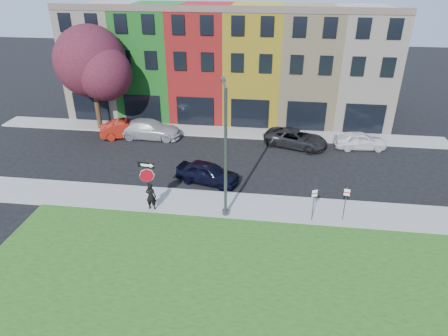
# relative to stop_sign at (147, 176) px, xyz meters

# --- Properties ---
(ground) EXTENTS (120.00, 120.00, 0.00)m
(ground) POSITION_rel_stop_sign_xyz_m (5.06, -1.89, -2.39)
(ground) COLOR black
(ground) RESTS_ON ground
(sidewalk_near) EXTENTS (40.00, 3.00, 0.12)m
(sidewalk_near) POSITION_rel_stop_sign_xyz_m (7.06, 1.11, -2.33)
(sidewalk_near) COLOR gray
(sidewalk_near) RESTS_ON ground
(sidewalk_far) EXTENTS (40.00, 2.40, 0.12)m
(sidewalk_far) POSITION_rel_stop_sign_xyz_m (2.06, 13.11, -2.33)
(sidewalk_far) COLOR gray
(sidewalk_far) RESTS_ON ground
(rowhouse_block) EXTENTS (30.00, 10.12, 10.00)m
(rowhouse_block) POSITION_rel_stop_sign_xyz_m (2.56, 19.29, 2.60)
(rowhouse_block) COLOR #BCAF9C
(rowhouse_block) RESTS_ON ground
(stop_sign) EXTENTS (1.05, 0.18, 3.18)m
(stop_sign) POSITION_rel_stop_sign_xyz_m (0.00, 0.00, 0.00)
(stop_sign) COLOR black
(stop_sign) RESTS_ON sidewalk_near
(man) EXTENTS (0.66, 0.45, 1.77)m
(man) POSITION_rel_stop_sign_xyz_m (0.12, 0.01, -1.38)
(man) COLOR black
(man) RESTS_ON sidewalk_near
(sedan_near) EXTENTS (3.93, 5.26, 1.50)m
(sedan_near) POSITION_rel_stop_sign_xyz_m (2.95, 3.92, -1.64)
(sedan_near) COLOR black
(sedan_near) RESTS_ON ground
(parked_car_red) EXTENTS (4.59, 5.61, 1.50)m
(parked_car_red) POSITION_rel_stop_sign_xyz_m (-5.37, 11.05, -1.64)
(parked_car_red) COLOR maroon
(parked_car_red) RESTS_ON ground
(parked_car_silver) EXTENTS (2.27, 5.44, 1.57)m
(parked_car_silver) POSITION_rel_stop_sign_xyz_m (-3.37, 11.14, -1.60)
(parked_car_silver) COLOR #A5A5AA
(parked_car_silver) RESTS_ON ground
(parked_car_dark) EXTENTS (5.41, 6.53, 1.43)m
(parked_car_dark) POSITION_rel_stop_sign_xyz_m (9.14, 10.89, -1.67)
(parked_car_dark) COLOR black
(parked_car_dark) RESTS_ON ground
(parked_car_white) EXTENTS (2.50, 4.47, 1.41)m
(parked_car_white) POSITION_rel_stop_sign_xyz_m (14.34, 11.19, -1.68)
(parked_car_white) COLOR white
(parked_car_white) RESTS_ON ground
(street_lamp) EXTENTS (0.79, 2.55, 7.80)m
(street_lamp) POSITION_rel_stop_sign_xyz_m (4.65, 0.22, 1.67)
(street_lamp) COLOR #4B4D50
(street_lamp) RESTS_ON sidewalk_near
(parking_sign_a) EXTENTS (0.31, 0.15, 2.17)m
(parking_sign_a) POSITION_rel_stop_sign_xyz_m (9.79, -0.00, -0.91)
(parking_sign_a) COLOR #4B4D50
(parking_sign_a) RESTS_ON sidewalk_near
(parking_sign_b) EXTENTS (0.32, 0.11, 2.17)m
(parking_sign_b) POSITION_rel_stop_sign_xyz_m (11.62, 0.35, -0.91)
(parking_sign_b) COLOR #4B4D50
(parking_sign_b) RESTS_ON sidewalk_near
(tree_purple) EXTENTS (7.27, 6.37, 9.07)m
(tree_purple) POSITION_rel_stop_sign_xyz_m (-8.36, 12.53, 3.61)
(tree_purple) COLOR black
(tree_purple) RESTS_ON sidewalk_far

